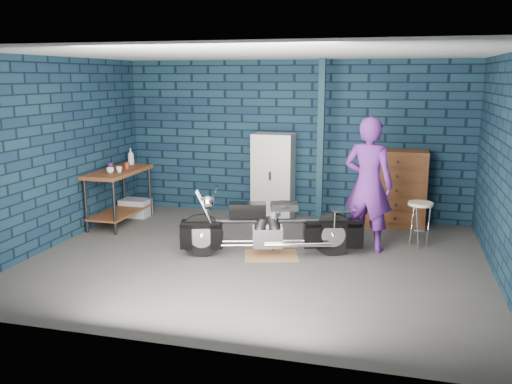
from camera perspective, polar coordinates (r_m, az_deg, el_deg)
ground at (r=7.36m, az=0.07°, el=-7.12°), size 6.00×6.00×0.00m
room_walls at (r=7.50m, az=1.16°, el=8.13°), size 6.02×5.01×2.71m
support_post at (r=8.82m, az=6.80°, el=5.03°), size 0.10×0.10×2.70m
workbench at (r=9.29m, az=-14.17°, el=-0.51°), size 0.60×1.40×0.91m
drip_mat at (r=7.51m, az=1.62°, el=-6.68°), size 0.85×0.73×0.01m
motorcycle at (r=7.38m, az=1.64°, el=-3.26°), size 2.20×1.15×0.94m
person at (r=7.70m, az=11.73°, el=0.78°), size 0.78×0.60×1.89m
storage_bin at (r=9.78m, az=-12.57°, el=-1.63°), size 0.49×0.35×0.31m
locker at (r=9.34m, az=1.82°, el=1.67°), size 0.69×0.49×1.47m
tool_chest at (r=9.12m, az=14.57°, el=0.36°), size 0.94×0.52×1.25m
shop_stool at (r=8.19m, az=16.82°, el=-3.26°), size 0.44×0.44×0.65m
cup_a at (r=8.93m, az=-15.10°, el=2.22°), size 0.14×0.14×0.09m
cup_b at (r=8.97m, az=-14.20°, el=2.32°), size 0.11×0.11×0.09m
mug_purple at (r=9.24m, az=-15.07°, el=2.62°), size 0.10×0.10×0.12m
mug_red at (r=9.27m, az=-13.44°, el=2.71°), size 0.10×0.10×0.11m
bottle at (r=9.70m, az=-13.04°, el=3.65°), size 0.12×0.12×0.28m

